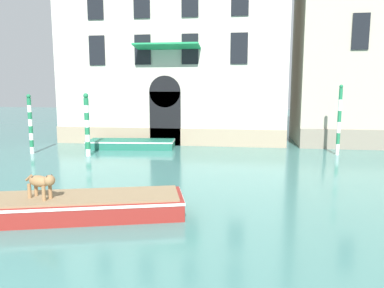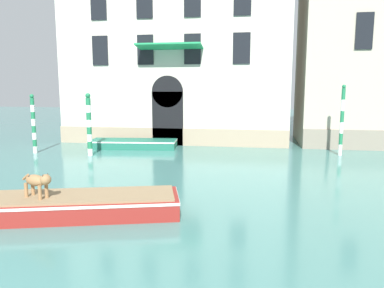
{
  "view_description": "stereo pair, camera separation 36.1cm",
  "coord_description": "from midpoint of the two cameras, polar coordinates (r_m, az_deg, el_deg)",
  "views": [
    {
      "loc": [
        5.45,
        -3.62,
        3.78
      ],
      "look_at": [
        3.02,
        12.92,
        1.2
      ],
      "focal_mm": 35.0,
      "sensor_mm": 36.0,
      "label": 1
    },
    {
      "loc": [
        5.81,
        -3.57,
        3.78
      ],
      "look_at": [
        3.02,
        12.92,
        1.2
      ],
      "focal_mm": 35.0,
      "sensor_mm": 36.0,
      "label": 2
    }
  ],
  "objects": [
    {
      "name": "mooring_pole_3",
      "position": [
        22.94,
        -22.59,
        2.89
      ],
      "size": [
        0.23,
        0.23,
        3.36
      ],
      "color": "white",
      "rests_on": "ground_plane"
    },
    {
      "name": "mooring_pole_0",
      "position": [
        21.1,
        -14.95,
        2.91
      ],
      "size": [
        0.27,
        0.27,
        3.42
      ],
      "color": "white",
      "rests_on": "ground_plane"
    },
    {
      "name": "boat_foreground",
      "position": [
        11.92,
        -23.29,
        -8.74
      ],
      "size": [
        9.02,
        4.1,
        0.64
      ],
      "rotation": [
        0.0,
        0.0,
        0.28
      ],
      "color": "maroon",
      "rests_on": "ground_plane"
    },
    {
      "name": "boat_moored_near_palazzo",
      "position": [
        23.35,
        -8.46,
        0.05
      ],
      "size": [
        5.41,
        2.26,
        0.52
      ],
      "rotation": [
        0.0,
        0.0,
        0.1
      ],
      "color": "#1E6651",
      "rests_on": "ground_plane"
    },
    {
      "name": "palazzo_left",
      "position": [
        27.54,
        -1.72,
        19.84
      ],
      "size": [
        15.13,
        7.4,
        18.17
      ],
      "color": "beige",
      "rests_on": "ground_plane"
    },
    {
      "name": "dog_on_deck",
      "position": [
        11.44,
        -21.64,
        -5.28
      ],
      "size": [
        1.08,
        0.57,
        0.75
      ],
      "rotation": [
        0.0,
        0.0,
        -0.34
      ],
      "color": "#997047",
      "rests_on": "boat_foreground"
    },
    {
      "name": "mooring_pole_1",
      "position": [
        22.08,
        22.32,
        3.37
      ],
      "size": [
        0.2,
        0.2,
        3.87
      ],
      "color": "white",
      "rests_on": "ground_plane"
    }
  ]
}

